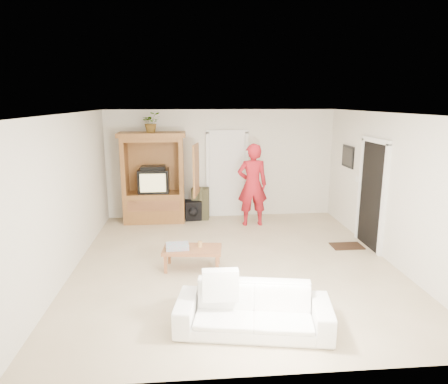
{
  "coord_description": "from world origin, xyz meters",
  "views": [
    {
      "loc": [
        -0.75,
        -6.58,
        2.8
      ],
      "look_at": [
        -0.13,
        0.6,
        1.15
      ],
      "focal_mm": 32.0,
      "sensor_mm": 36.0,
      "label": 1
    }
  ],
  "objects_px": {
    "man": "(252,185)",
    "sofa": "(253,310)",
    "armoire": "(155,184)",
    "coffee_table": "(192,251)"
  },
  "relations": [
    {
      "from": "coffee_table",
      "to": "man",
      "type": "bearing_deg",
      "value": 65.39
    },
    {
      "from": "man",
      "to": "sofa",
      "type": "height_order",
      "value": "man"
    },
    {
      "from": "man",
      "to": "sofa",
      "type": "bearing_deg",
      "value": 80.2
    },
    {
      "from": "armoire",
      "to": "sofa",
      "type": "height_order",
      "value": "armoire"
    },
    {
      "from": "armoire",
      "to": "man",
      "type": "relative_size",
      "value": 1.12
    },
    {
      "from": "armoire",
      "to": "man",
      "type": "distance_m",
      "value": 2.28
    },
    {
      "from": "man",
      "to": "coffee_table",
      "type": "height_order",
      "value": "man"
    },
    {
      "from": "armoire",
      "to": "sofa",
      "type": "bearing_deg",
      "value": -71.85
    },
    {
      "from": "armoire",
      "to": "man",
      "type": "bearing_deg",
      "value": -12.51
    },
    {
      "from": "man",
      "to": "coffee_table",
      "type": "relative_size",
      "value": 1.82
    }
  ]
}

